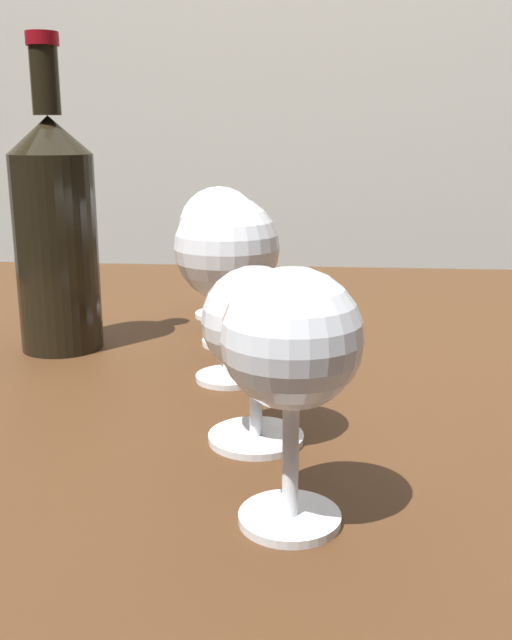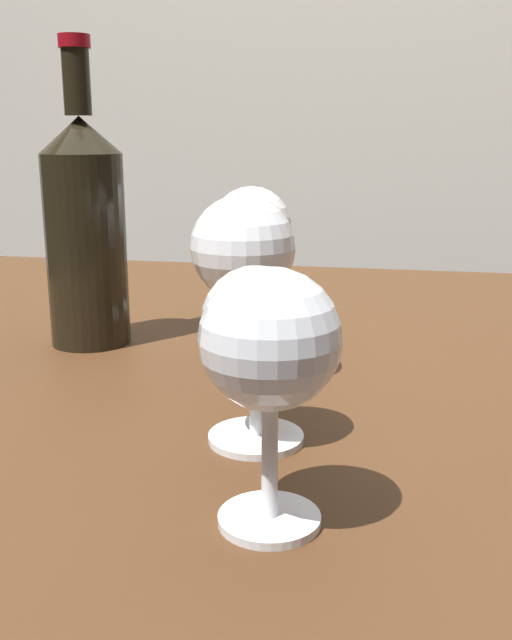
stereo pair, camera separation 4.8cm
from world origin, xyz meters
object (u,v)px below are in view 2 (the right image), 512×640
wine_glass_chardonnay (252,228)px  wine_glass_port (256,327)px  wine_glass_rose (256,254)px  wine_bottle (85,228)px  wine_glass_cabernet (243,251)px  wine_glass_merlot (270,346)px

wine_glass_chardonnay → wine_glass_port: bearing=-78.4°
wine_glass_rose → wine_bottle: wine_bottle is taller
wine_glass_port → wine_glass_rose: (-0.05, 0.23, 0.01)m
wine_glass_cabernet → wine_glass_rose: size_ratio=1.17×
wine_glass_merlot → wine_glass_chardonnay: wine_glass_chardonnay is taller
wine_glass_merlot → wine_bottle: 0.40m
wine_glass_chardonnay → wine_bottle: wine_bottle is taller
wine_glass_chardonnay → wine_glass_cabernet: bearing=-80.7°
wine_glass_rose → wine_glass_cabernet: bearing=-84.7°
wine_glass_merlot → wine_glass_chardonnay: bearing=102.3°
wine_glass_cabernet → wine_glass_port: bearing=-74.4°
wine_glass_rose → wine_glass_merlot: bearing=-77.9°
wine_glass_merlot → wine_glass_cabernet: 0.24m
wine_glass_port → wine_glass_chardonnay: size_ratio=0.83×
wine_glass_port → wine_bottle: (-0.21, 0.21, 0.03)m
wine_glass_merlot → wine_bottle: (-0.24, 0.32, 0.02)m
wine_glass_cabernet → wine_glass_rose: 0.11m
wine_glass_merlot → wine_bottle: wine_bottle is taller
wine_glass_merlot → wine_glass_cabernet: (-0.06, 0.23, 0.01)m
wine_glass_port → wine_glass_cabernet: wine_glass_cabernet is taller
wine_glass_merlot → wine_bottle: bearing=127.2°
wine_glass_cabernet → wine_bottle: wine_bottle is taller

